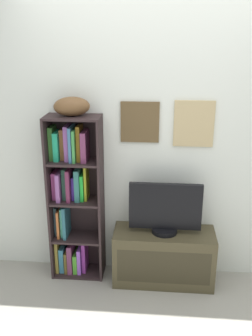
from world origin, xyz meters
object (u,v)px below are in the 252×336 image
bookshelf (73,198)px  football (72,106)px  television (165,209)px  tv_stand (163,257)px

bookshelf → football: 0.82m
football → television: bearing=-3.6°
football → tv_stand: football is taller
tv_stand → television: 0.46m
football → tv_stand: size_ratio=0.33×
football → tv_stand: 1.52m
tv_stand → bookshelf: bearing=174.6°
bookshelf → television: bookshelf is taller
bookshelf → television: bearing=-5.4°
tv_stand → television: television is taller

